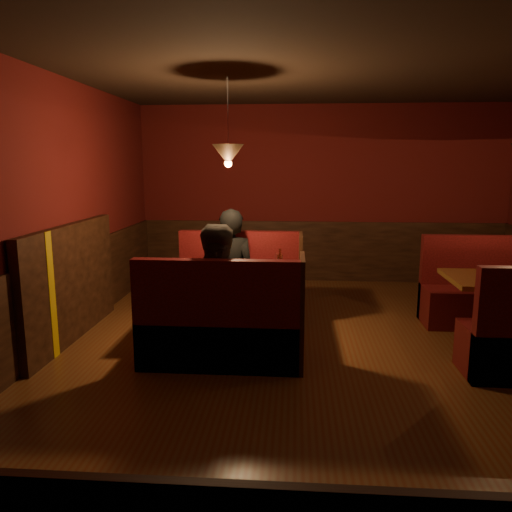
# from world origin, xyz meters

# --- Properties ---
(room) EXTENTS (6.02, 7.02, 2.92)m
(room) POSITION_xyz_m (-0.28, 0.05, 1.05)
(room) COLOR #552610
(room) RESTS_ON ground
(main_table) EXTENTS (1.46, 0.89, 1.02)m
(main_table) POSITION_xyz_m (-1.15, 0.57, 0.60)
(main_table) COLOR brown
(main_table) RESTS_ON ground
(main_bench_far) EXTENTS (1.60, 0.57, 1.09)m
(main_bench_far) POSITION_xyz_m (-1.13, 1.39, 0.35)
(main_bench_far) COLOR black
(main_bench_far) RESTS_ON ground
(main_bench_near) EXTENTS (1.60, 0.57, 1.09)m
(main_bench_near) POSITION_xyz_m (-1.13, -0.26, 0.35)
(main_bench_near) COLOR black
(main_bench_near) RESTS_ON ground
(second_bench_far) EXTENTS (1.52, 0.57, 1.08)m
(second_bench_far) POSITION_xyz_m (1.92, 1.30, 0.35)
(second_bench_far) COLOR black
(second_bench_far) RESTS_ON ground
(diner_a) EXTENTS (0.69, 0.50, 1.76)m
(diner_a) POSITION_xyz_m (-1.23, 1.25, 0.88)
(diner_a) COLOR black
(diner_a) RESTS_ON ground
(diner_b) EXTENTS (1.02, 0.92, 1.73)m
(diner_b) POSITION_xyz_m (-1.15, -0.10, 0.87)
(diner_b) COLOR black
(diner_b) RESTS_ON ground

